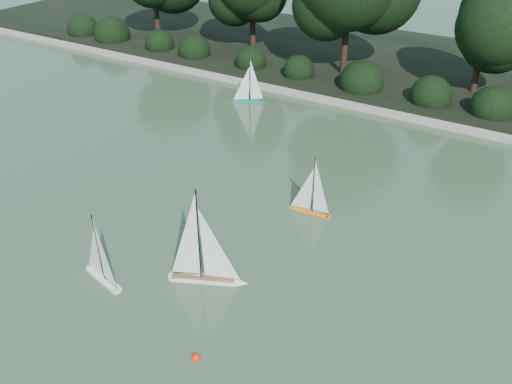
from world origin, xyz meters
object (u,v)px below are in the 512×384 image
Objects in this scene: sailboat_white_a at (100,267)px; sailboat_orange at (307,203)px; sailboat_teal at (246,95)px; race_buoy at (196,358)px; sailboat_white_b at (210,267)px.

sailboat_white_a reaches higher than sailboat_orange.
sailboat_orange is 6.29m from sailboat_teal.
sailboat_white_b is at bearing 118.99° from race_buoy.
sailboat_white_b is at bearing 29.74° from sailboat_white_a.
sailboat_orange is (0.39, 2.85, -0.08)m from sailboat_white_b.
sailboat_teal is at bearing 118.57° from race_buoy.
sailboat_white_a is at bearing -118.28° from sailboat_orange.
sailboat_orange is at bearing 96.04° from race_buoy.
sailboat_white_b is 1.79m from race_buoy.
race_buoy is (4.85, -8.91, -0.23)m from sailboat_teal.
sailboat_teal is (-2.35, 8.31, -0.00)m from sailboat_white_a.
sailboat_white_a is at bearing -150.26° from sailboat_white_b.
sailboat_orange is at bearing 82.17° from sailboat_white_b.
sailboat_white_b reaches higher than sailboat_white_a.
sailboat_white_a is 0.76× the size of sailboat_white_b.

